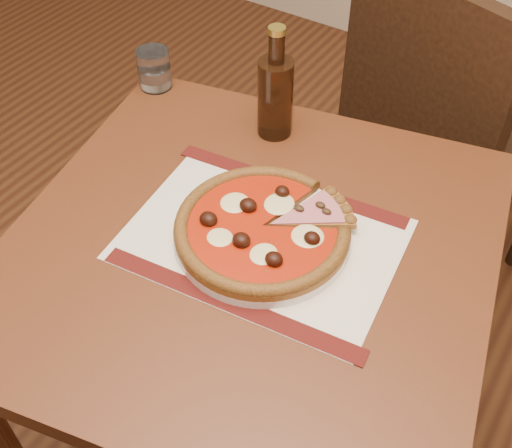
{
  "coord_description": "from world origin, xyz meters",
  "views": [
    {
      "loc": [
        1.1,
        0.45,
        1.55
      ],
      "look_at": [
        0.7,
        1.07,
        0.78
      ],
      "focal_mm": 45.0,
      "sensor_mm": 36.0,
      "label": 1
    }
  ],
  "objects_px": {
    "table": "(250,281)",
    "bottle": "(275,94)",
    "plate": "(262,235)",
    "water_glass": "(154,69)",
    "chair_far": "(440,127)",
    "pizza": "(262,227)"
  },
  "relations": [
    {
      "from": "table",
      "to": "plate",
      "type": "bearing_deg",
      "value": 55.66
    },
    {
      "from": "chair_far",
      "to": "plate",
      "type": "distance_m",
      "value": 0.76
    },
    {
      "from": "table",
      "to": "bottle",
      "type": "distance_m",
      "value": 0.36
    },
    {
      "from": "chair_far",
      "to": "water_glass",
      "type": "xyz_separation_m",
      "value": [
        -0.51,
        -0.47,
        0.24
      ]
    },
    {
      "from": "table",
      "to": "chair_far",
      "type": "relative_size",
      "value": 0.98
    },
    {
      "from": "water_glass",
      "to": "bottle",
      "type": "bearing_deg",
      "value": 0.44
    },
    {
      "from": "plate",
      "to": "water_glass",
      "type": "xyz_separation_m",
      "value": [
        -0.44,
        0.26,
        0.03
      ]
    },
    {
      "from": "bottle",
      "to": "water_glass",
      "type": "bearing_deg",
      "value": -179.56
    },
    {
      "from": "plate",
      "to": "bottle",
      "type": "distance_m",
      "value": 0.31
    },
    {
      "from": "table",
      "to": "bottle",
      "type": "relative_size",
      "value": 4.12
    },
    {
      "from": "bottle",
      "to": "pizza",
      "type": "bearing_deg",
      "value": -62.44
    },
    {
      "from": "plate",
      "to": "water_glass",
      "type": "relative_size",
      "value": 3.45
    },
    {
      "from": "water_glass",
      "to": "table",
      "type": "bearing_deg",
      "value": -33.24
    },
    {
      "from": "table",
      "to": "bottle",
      "type": "bearing_deg",
      "value": 113.84
    },
    {
      "from": "table",
      "to": "chair_far",
      "type": "distance_m",
      "value": 0.76
    },
    {
      "from": "chair_far",
      "to": "water_glass",
      "type": "distance_m",
      "value": 0.73
    },
    {
      "from": "chair_far",
      "to": "bottle",
      "type": "xyz_separation_m",
      "value": [
        -0.21,
        -0.46,
        0.29
      ]
    },
    {
      "from": "table",
      "to": "plate",
      "type": "relative_size",
      "value": 3.21
    },
    {
      "from": "table",
      "to": "water_glass",
      "type": "height_order",
      "value": "water_glass"
    },
    {
      "from": "table",
      "to": "water_glass",
      "type": "xyz_separation_m",
      "value": [
        -0.43,
        0.28,
        0.14
      ]
    },
    {
      "from": "table",
      "to": "plate",
      "type": "xyz_separation_m",
      "value": [
        0.01,
        0.02,
        0.11
      ]
    },
    {
      "from": "table",
      "to": "water_glass",
      "type": "bearing_deg",
      "value": 146.76
    }
  ]
}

